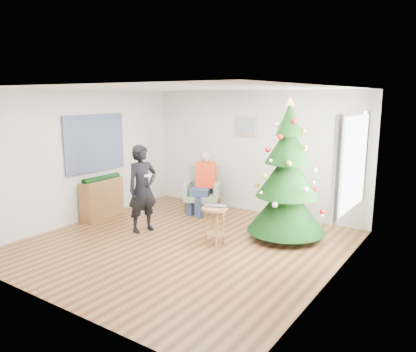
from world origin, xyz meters
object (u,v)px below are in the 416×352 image
Objects in this scene: stool at (214,226)px; armchair at (203,196)px; christmas_tree at (287,176)px; console at (102,199)px; standing_man at (143,189)px.

stool is 1.96m from armchair.
armchair is at bearing 166.85° from christmas_tree.
christmas_tree is at bearing 8.30° from console.
armchair is 1.71m from standing_man.
standing_man reaches higher than armchair.
stool is (-0.86, -0.99, -0.78)m from christmas_tree.
armchair is at bearing 9.37° from standing_man.
christmas_tree reaches higher than armchair.
stool is at bearing -7.03° from console.
console is (-3.63, -0.99, -0.71)m from christmas_tree.
console is at bearing -159.53° from armchair.
console is at bearing 179.92° from stool.
armchair is 2.11m from console.
armchair reaches higher than console.
stool is at bearing -73.93° from armchair.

